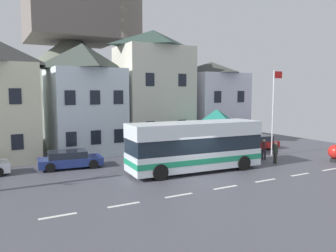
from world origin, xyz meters
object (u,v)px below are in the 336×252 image
Objects in this scene: townhouse_03 at (211,102)px; bus_shelter at (217,118)px; transit_bus at (195,147)px; public_bench at (209,144)px; pedestrian_01 at (264,149)px; pedestrian_02 at (275,152)px; parked_car_00 at (70,159)px; flagpole at (274,107)px; pedestrian_00 at (222,148)px; townhouse_01 at (84,98)px; hilltop_castle at (75,76)px; harbour_buoy at (335,152)px; townhouse_02 at (154,90)px; parked_car_01 at (257,142)px.

townhouse_03 reaches higher than bus_shelter.
public_bench is at bearing 51.70° from transit_bus.
pedestrian_01 is 1.41m from pedestrian_02.
bus_shelter reaches higher than parked_car_00.
flagpole is (2.10, 2.34, 3.20)m from pedestrian_02.
pedestrian_02 is 1.04× the size of public_bench.
pedestrian_00 is at bearing 148.55° from pedestrian_01.
townhouse_01 is at bearing 145.96° from bus_shelter.
bus_shelter reaches higher than transit_bus.
parked_car_00 is 14.60m from pedestrian_01.
hilltop_castle is at bearing 95.97° from transit_bus.
flagpole is (4.66, -0.75, 3.16)m from pedestrian_00.
townhouse_03 is 2.17× the size of bus_shelter.
harbour_buoy is at bearing -60.99° from public_bench.
bus_shelter is at bearing -75.74° from hilltop_castle.
townhouse_02 is 7.01m from townhouse_03.
transit_bus is 9.12m from flagpole.
bus_shelter is (3.21, -5.42, -2.34)m from townhouse_02.
hilltop_castle is at bearing 106.21° from pedestrian_01.
flagpole reaches higher than parked_car_00.
townhouse_03 reaches higher than parked_car_01.
hilltop_castle reaches higher than townhouse_02.
hilltop_castle is at bearing -57.64° from parked_car_01.
parked_car_00 is at bearing 6.09° from parked_car_01.
pedestrian_00 is 4.66m from public_bench.
flagpole is at bearing 78.36° from parked_car_01.
townhouse_02 is 7.09× the size of public_bench.
transit_bus is 6.02× the size of public_bench.
parked_car_01 is (9.69, 4.44, -1.04)m from transit_bus.
townhouse_01 is at bearing -15.47° from parked_car_01.
pedestrian_02 is 4.49m from flagpole.
pedestrian_01 is 6.05m from public_bench.
townhouse_03 is 5.79m from public_bench.
hilltop_castle is 8.81× the size of bus_shelter.
parked_car_01 is 2.53× the size of pedestrian_01.
pedestrian_00 is (-5.68, -2.17, 0.29)m from parked_car_01.
pedestrian_01 reaches higher than public_bench.
transit_bus is at bearing -139.45° from bus_shelter.
townhouse_01 is 6.14× the size of pedestrian_00.
flagpole is (2.85, -5.02, 3.59)m from public_bench.
townhouse_03 reaches higher than pedestrian_00.
townhouse_01 reaches higher than pedestrian_00.
pedestrian_00 is at bearing 32.88° from transit_bus.
flagpole is (9.95, -26.78, -3.28)m from hilltop_castle.
townhouse_02 is 16.02m from harbour_buoy.
transit_bus is 1.32× the size of flagpole.
harbour_buoy is at bearing -17.22° from parked_car_00.
pedestrian_00 is (5.29, -26.03, -6.44)m from hilltop_castle.
parked_car_01 is 6.12m from pedestrian_02.
townhouse_01 is 7.43m from parked_car_00.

